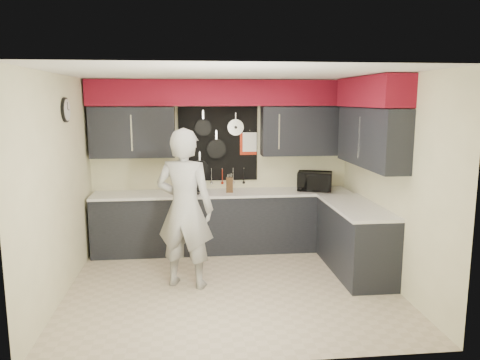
{
  "coord_description": "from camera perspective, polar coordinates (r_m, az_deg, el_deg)",
  "views": [
    {
      "loc": [
        -0.49,
        -5.51,
        2.3
      ],
      "look_at": [
        0.16,
        0.5,
        1.26
      ],
      "focal_mm": 35.0,
      "sensor_mm": 36.0,
      "label": 1
    }
  ],
  "objects": [
    {
      "name": "utensil_crock",
      "position": [
        7.08,
        -4.61,
        -0.88
      ],
      "size": [
        0.12,
        0.12,
        0.16
      ],
      "primitive_type": "cylinder",
      "color": "white",
      "rests_on": "base_cabinets"
    },
    {
      "name": "right_wall_assembly",
      "position": [
        6.24,
        15.99,
        6.09
      ],
      "size": [
        0.36,
        3.5,
        2.6
      ],
      "color": "#F2EEBB",
      "rests_on": "ground"
    },
    {
      "name": "knife_block",
      "position": [
        7.05,
        -1.28,
        -0.61
      ],
      "size": [
        0.11,
        0.11,
        0.23
      ],
      "primitive_type": "cube",
      "rotation": [
        0.0,
        0.0,
        -0.09
      ],
      "color": "#3A2212",
      "rests_on": "base_cabinets"
    },
    {
      "name": "base_cabinets",
      "position": [
        6.96,
        2.17,
        -5.6
      ],
      "size": [
        3.95,
        2.2,
        0.92
      ],
      "color": "black",
      "rests_on": "ground"
    },
    {
      "name": "left_wall_assembly",
      "position": [
        5.81,
        -21.08,
        -0.48
      ],
      "size": [
        0.05,
        3.5,
        2.6
      ],
      "color": "#F2EEBB",
      "rests_on": "ground"
    },
    {
      "name": "ground",
      "position": [
        5.99,
        -1.03,
        -12.83
      ],
      "size": [
        4.0,
        4.0,
        0.0
      ],
      "primitive_type": "plane",
      "color": "#C4B498",
      "rests_on": "ground"
    },
    {
      "name": "back_wall_assembly",
      "position": [
        7.13,
        -2.16,
        7.42
      ],
      "size": [
        4.0,
        0.36,
        2.6
      ],
      "color": "#F2EEBB",
      "rests_on": "ground"
    },
    {
      "name": "person",
      "position": [
        5.76,
        -6.74,
        -3.5
      ],
      "size": [
        0.84,
        0.68,
        1.97
      ],
      "primitive_type": "imported",
      "rotation": [
        0.0,
        0.0,
        2.81
      ],
      "color": "#A4A4A2",
      "rests_on": "ground"
    },
    {
      "name": "microwave",
      "position": [
        7.28,
        9.08,
        -0.15
      ],
      "size": [
        0.6,
        0.49,
        0.29
      ],
      "primitive_type": "imported",
      "rotation": [
        0.0,
        0.0,
        -0.31
      ],
      "color": "black",
      "rests_on": "base_cabinets"
    },
    {
      "name": "coffee_maker",
      "position": [
        7.03,
        -5.69,
        -0.1
      ],
      "size": [
        0.24,
        0.27,
        0.35
      ],
      "rotation": [
        0.0,
        0.0,
        -0.21
      ],
      "color": "black",
      "rests_on": "base_cabinets"
    }
  ]
}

